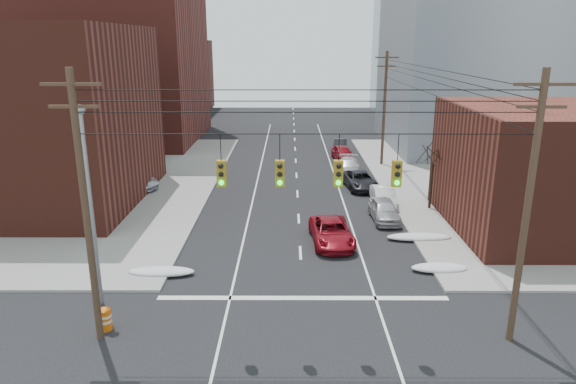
{
  "coord_description": "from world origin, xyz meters",
  "views": [
    {
      "loc": [
        -0.64,
        -15.72,
        11.9
      ],
      "look_at": [
        -0.73,
        14.4,
        3.0
      ],
      "focal_mm": 32.0,
      "sensor_mm": 36.0,
      "label": 1
    }
  ],
  "objects_px": {
    "lot_car_c": "(40,189)",
    "lot_car_d": "(89,169)",
    "red_pickup": "(332,232)",
    "parked_car_d": "(348,167)",
    "parked_car_c": "(360,180)",
    "lot_car_b": "(130,181)",
    "parked_car_b": "(384,197)",
    "parked_car_f": "(340,145)",
    "construction_barrel": "(105,319)",
    "parked_car_a": "(384,210)",
    "parked_car_e": "(342,153)",
    "lot_car_a": "(104,190)"
  },
  "relations": [
    {
      "from": "construction_barrel",
      "to": "lot_car_a",
      "type": "bearing_deg",
      "value": 109.36
    },
    {
      "from": "parked_car_e",
      "to": "lot_car_b",
      "type": "xyz_separation_m",
      "value": [
        -18.58,
        -11.45,
        0.08
      ]
    },
    {
      "from": "parked_car_c",
      "to": "lot_car_b",
      "type": "relative_size",
      "value": 1.01
    },
    {
      "from": "parked_car_b",
      "to": "lot_car_a",
      "type": "xyz_separation_m",
      "value": [
        -21.46,
        1.42,
        0.11
      ]
    },
    {
      "from": "parked_car_e",
      "to": "lot_car_c",
      "type": "bearing_deg",
      "value": -156.64
    },
    {
      "from": "parked_car_b",
      "to": "lot_car_c",
      "type": "bearing_deg",
      "value": 177.07
    },
    {
      "from": "parked_car_b",
      "to": "parked_car_c",
      "type": "distance_m",
      "value": 4.93
    },
    {
      "from": "red_pickup",
      "to": "parked_car_b",
      "type": "relative_size",
      "value": 1.19
    },
    {
      "from": "parked_car_d",
      "to": "lot_car_c",
      "type": "xyz_separation_m",
      "value": [
        -24.73,
        -7.98,
        0.17
      ]
    },
    {
      "from": "lot_car_c",
      "to": "lot_car_d",
      "type": "relative_size",
      "value": 1.13
    },
    {
      "from": "parked_car_e",
      "to": "lot_car_d",
      "type": "xyz_separation_m",
      "value": [
        -23.36,
        -7.7,
        0.17
      ]
    },
    {
      "from": "construction_barrel",
      "to": "parked_car_c",
      "type": "bearing_deg",
      "value": 58.07
    },
    {
      "from": "parked_car_f",
      "to": "construction_barrel",
      "type": "height_order",
      "value": "parked_car_f"
    },
    {
      "from": "parked_car_c",
      "to": "parked_car_d",
      "type": "height_order",
      "value": "parked_car_d"
    },
    {
      "from": "red_pickup",
      "to": "parked_car_d",
      "type": "relative_size",
      "value": 1.02
    },
    {
      "from": "parked_car_a",
      "to": "parked_car_b",
      "type": "height_order",
      "value": "parked_car_a"
    },
    {
      "from": "red_pickup",
      "to": "construction_barrel",
      "type": "bearing_deg",
      "value": -140.9
    },
    {
      "from": "parked_car_f",
      "to": "parked_car_c",
      "type": "bearing_deg",
      "value": -82.15
    },
    {
      "from": "parked_car_c",
      "to": "parked_car_e",
      "type": "height_order",
      "value": "parked_car_e"
    },
    {
      "from": "lot_car_c",
      "to": "parked_car_a",
      "type": "bearing_deg",
      "value": -90.39
    },
    {
      "from": "parked_car_a",
      "to": "lot_car_b",
      "type": "distance_m",
      "value": 20.87
    },
    {
      "from": "lot_car_a",
      "to": "lot_car_d",
      "type": "bearing_deg",
      "value": 9.28
    },
    {
      "from": "red_pickup",
      "to": "lot_car_c",
      "type": "relative_size",
      "value": 1.0
    },
    {
      "from": "red_pickup",
      "to": "lot_car_c",
      "type": "xyz_separation_m",
      "value": [
        -21.86,
        8.81,
        0.19
      ]
    },
    {
      "from": "parked_car_d",
      "to": "parked_car_c",
      "type": "bearing_deg",
      "value": -78.4
    },
    {
      "from": "parked_car_c",
      "to": "parked_car_e",
      "type": "relative_size",
      "value": 1.12
    },
    {
      "from": "parked_car_d",
      "to": "lot_car_d",
      "type": "xyz_separation_m",
      "value": [
        -23.34,
        -1.75,
        0.2
      ]
    },
    {
      "from": "parked_car_c",
      "to": "parked_car_e",
      "type": "distance_m",
      "value": 10.52
    },
    {
      "from": "parked_car_d",
      "to": "lot_car_b",
      "type": "height_order",
      "value": "lot_car_b"
    },
    {
      "from": "lot_car_a",
      "to": "lot_car_c",
      "type": "distance_m",
      "value": 4.87
    },
    {
      "from": "parked_car_b",
      "to": "parked_car_c",
      "type": "bearing_deg",
      "value": 103.67
    },
    {
      "from": "parked_car_d",
      "to": "lot_car_a",
      "type": "bearing_deg",
      "value": -152.15
    },
    {
      "from": "red_pickup",
      "to": "lot_car_b",
      "type": "distance_m",
      "value": 19.32
    },
    {
      "from": "parked_car_b",
      "to": "parked_car_d",
      "type": "relative_size",
      "value": 0.85
    },
    {
      "from": "lot_car_d",
      "to": "construction_barrel",
      "type": "bearing_deg",
      "value": -165.47
    },
    {
      "from": "parked_car_c",
      "to": "parked_car_f",
      "type": "bearing_deg",
      "value": 83.13
    },
    {
      "from": "parked_car_b",
      "to": "parked_car_e",
      "type": "relative_size",
      "value": 0.97
    },
    {
      "from": "parked_car_c",
      "to": "parked_car_f",
      "type": "distance_m",
      "value": 15.02
    },
    {
      "from": "parked_car_f",
      "to": "lot_car_d",
      "type": "height_order",
      "value": "lot_car_d"
    },
    {
      "from": "parked_car_c",
      "to": "lot_car_b",
      "type": "bearing_deg",
      "value": 175.16
    },
    {
      "from": "parked_car_d",
      "to": "parked_car_e",
      "type": "bearing_deg",
      "value": 95.85
    },
    {
      "from": "parked_car_e",
      "to": "parked_car_f",
      "type": "xyz_separation_m",
      "value": [
        0.21,
        4.51,
        -0.09
      ]
    },
    {
      "from": "lot_car_a",
      "to": "parked_car_f",
      "type": "bearing_deg",
      "value": -67.6
    },
    {
      "from": "lot_car_c",
      "to": "lot_car_d",
      "type": "height_order",
      "value": "lot_car_d"
    },
    {
      "from": "parked_car_a",
      "to": "lot_car_c",
      "type": "distance_m",
      "value": 26.21
    },
    {
      "from": "parked_car_f",
      "to": "lot_car_b",
      "type": "relative_size",
      "value": 0.82
    },
    {
      "from": "lot_car_c",
      "to": "construction_barrel",
      "type": "xyz_separation_m",
      "value": [
        11.43,
        -18.64,
        -0.41
      ]
    },
    {
      "from": "lot_car_b",
      "to": "parked_car_e",
      "type": "bearing_deg",
      "value": -41.44
    },
    {
      "from": "lot_car_c",
      "to": "construction_barrel",
      "type": "bearing_deg",
      "value": -138.69
    },
    {
      "from": "parked_car_d",
      "to": "parked_car_f",
      "type": "height_order",
      "value": "parked_car_d"
    }
  ]
}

